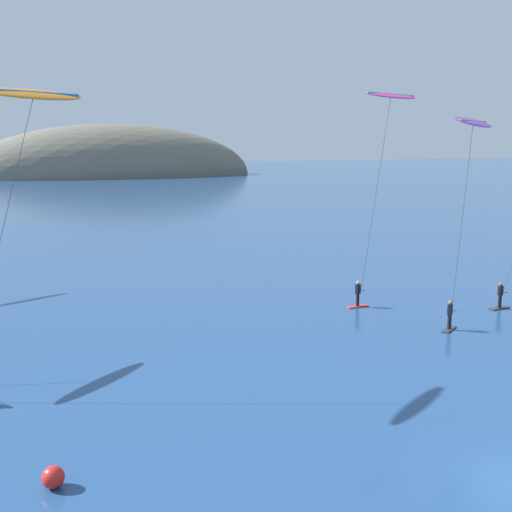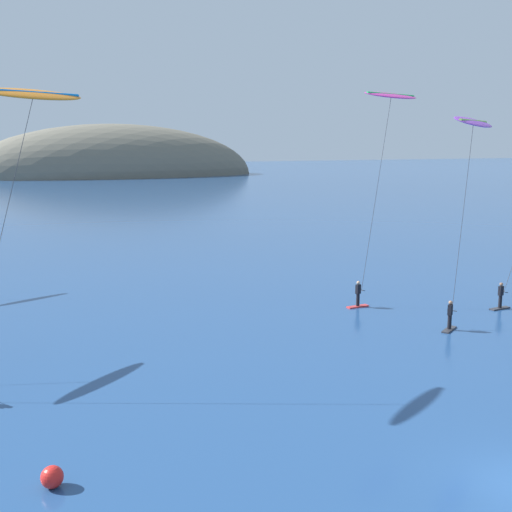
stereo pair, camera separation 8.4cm
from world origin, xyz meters
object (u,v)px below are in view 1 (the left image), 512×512
(kitesurfer_orange, at_px, (27,120))
(kitesurfer_magenta, at_px, (388,111))
(kitesurfer_purple, at_px, (472,136))
(marker_buoy, at_px, (53,477))

(kitesurfer_orange, distance_m, kitesurfer_magenta, 22.91)
(kitesurfer_purple, xyz_separation_m, marker_buoy, (-24.23, -9.68, -10.43))
(kitesurfer_orange, xyz_separation_m, kitesurfer_magenta, (22.16, 5.72, 1.00))
(kitesurfer_magenta, xyz_separation_m, marker_buoy, (-22.78, -15.71, -11.99))
(kitesurfer_orange, xyz_separation_m, kitesurfer_purple, (23.60, -0.31, -0.56))
(kitesurfer_magenta, height_order, marker_buoy, kitesurfer_magenta)
(marker_buoy, bearing_deg, kitesurfer_purple, 21.77)
(kitesurfer_magenta, bearing_deg, kitesurfer_orange, -165.53)
(kitesurfer_magenta, distance_m, marker_buoy, 30.16)
(marker_buoy, bearing_deg, kitesurfer_orange, 86.43)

